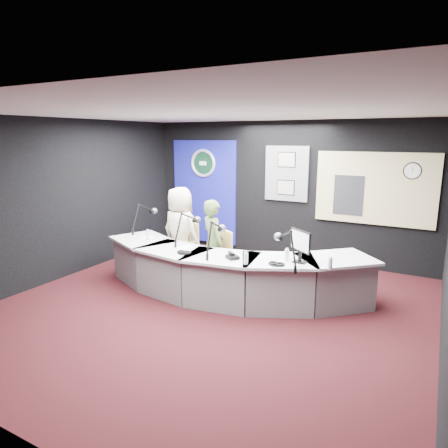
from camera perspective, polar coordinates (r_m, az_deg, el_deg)
The scene contains 32 objects.
ground at distance 6.03m, azimuth -2.03°, elevation -11.92°, with size 6.00×6.00×0.00m, color black.
ceiling at distance 5.50m, azimuth -2.26°, elevation 15.70°, with size 6.00×6.00×0.02m, color silver.
wall_back at distance 8.28m, azimuth 8.59°, elevation 4.75°, with size 6.00×0.02×2.80m, color black.
wall_front at distance 3.47m, azimuth -28.64°, elevation -7.30°, with size 6.00×0.02×2.80m, color black.
wall_left at distance 7.57m, azimuth -22.07°, elevation 3.27°, with size 0.02×6.00×2.80m, color black.
broadcast_desk at distance 6.36m, azimuth 0.10°, elevation -6.96°, with size 4.50×1.90×0.75m, color #BBBDC0, non-canonical shape.
backdrop_panel at distance 9.10m, azimuth -2.83°, elevation 4.60°, with size 1.60×0.05×2.30m, color navy.
agency_seal at distance 9.00m, azimuth -3.00°, elevation 8.67°, with size 0.63×0.63×0.07m, color silver.
seal_center at distance 9.01m, azimuth -2.99°, elevation 8.67°, with size 0.48×0.48×0.01m, color #0D301E.
pinboard at distance 8.20m, azimuth 8.92°, elevation 7.12°, with size 0.90×0.04×1.10m, color slate.
framed_photo_upper at distance 8.15m, azimuth 8.92°, elevation 9.07°, with size 0.34×0.02×0.27m, color gray.
framed_photo_lower at distance 8.20m, azimuth 8.79°, elevation 5.16°, with size 0.34×0.02×0.27m, color gray.
booth_window_frame at distance 7.81m, azimuth 20.71°, elevation 4.75°, with size 2.12×0.06×1.32m, color #CFBC81.
booth_glow at distance 7.80m, azimuth 20.69°, elevation 4.74°, with size 2.00×0.02×1.20m, color beige.
equipment_rack at distance 7.88m, azimuth 17.35°, elevation 3.93°, with size 0.55×0.02×0.75m, color black.
wall_clock at distance 7.69m, azimuth 25.32°, elevation 6.88°, with size 0.28×0.28×0.01m, color white.
armchair_left at distance 7.30m, azimuth -6.20°, elevation -3.62°, with size 0.54×0.54×0.96m, color tan, non-canonical shape.
armchair_right at distance 6.69m, azimuth -1.55°, elevation -4.93°, with size 0.55×0.55×0.98m, color tan, non-canonical shape.
draped_jacket at distance 7.50m, azimuth -5.83°, elevation -2.04°, with size 0.50×0.10×0.70m, color gray.
person_man at distance 7.21m, azimuth -6.26°, elevation -1.11°, with size 0.79×0.51×1.61m, color beige.
person_woman at distance 6.62m, azimuth -1.56°, elevation -2.85°, with size 0.54×0.36×1.48m, color #4E5F31.
computer_monitor at distance 5.63m, azimuth 10.87°, elevation -2.34°, with size 0.48×0.03×0.33m, color black.
desk_phone at distance 5.79m, azimuth 1.21°, elevation -4.74°, with size 0.18×0.15×0.05m, color black.
headphones_near at distance 5.56m, azimuth 7.52°, elevation -5.66°, with size 0.21×0.21×0.03m, color black.
headphones_far at distance 6.07m, azimuth -5.73°, elevation -4.06°, with size 0.21×0.21×0.04m, color black.
paper_stack at distance 7.11m, azimuth -11.03°, elevation -1.93°, with size 0.21×0.30×0.00m, color white.
notepad at distance 6.41m, azimuth -5.61°, elevation -3.33°, with size 0.19×0.27×0.00m, color white.
boom_mic_a at distance 7.51m, azimuth -11.39°, elevation 1.16°, with size 0.16×0.74×0.60m, color black, non-canonical shape.
boom_mic_b at distance 6.59m, azimuth -5.35°, elevation -0.21°, with size 0.16×0.74×0.60m, color black, non-canonical shape.
boom_mic_c at distance 5.92m, azimuth -1.32°, elevation -1.60°, with size 0.22×0.73×0.60m, color black, non-canonical shape.
boom_mic_d at distance 5.45m, azimuth 8.92°, elevation -2.98°, with size 0.54×0.58×0.60m, color black, non-canonical shape.
water_bottles at distance 5.94m, azimuth -0.19°, elevation -3.65°, with size 3.19×0.50×0.18m, color silver, non-canonical shape.
Camera 1 is at (2.82, -4.71, 2.48)m, focal length 32.00 mm.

